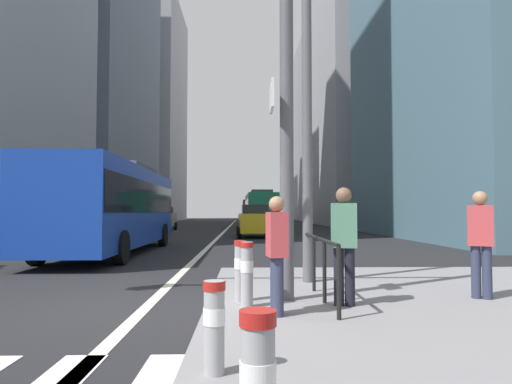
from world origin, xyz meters
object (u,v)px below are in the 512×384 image
(bollard_right, at_px, (247,271))
(bollard_back, at_px, (240,267))
(car_receding_near, at_px, (254,221))
(pedestrian_far, at_px, (481,239))
(bollard_left, at_px, (214,322))
(traffic_signal_gantry, at_px, (154,51))
(city_bus_red_receding, at_px, (260,208))
(street_lamp_post, at_px, (307,27))
(car_oncoming_mid, at_px, (161,218))
(city_bus_blue_oncoming, at_px, (114,204))
(pedestrian_waiting, at_px, (277,249))
(city_bus_red_distant, at_px, (252,209))
(pedestrian_walking, at_px, (344,239))

(bollard_right, height_order, bollard_back, bollard_right)
(car_receding_near, height_order, pedestrian_far, car_receding_near)
(pedestrian_far, bearing_deg, bollard_left, -141.10)
(traffic_signal_gantry, bearing_deg, city_bus_red_receding, 85.19)
(street_lamp_post, bearing_deg, car_oncoming_mid, 106.12)
(city_bus_blue_oncoming, bearing_deg, pedestrian_waiting, -63.86)
(street_lamp_post, xyz_separation_m, bollard_back, (-1.32, -1.89, -4.61))
(city_bus_blue_oncoming, height_order, street_lamp_post, street_lamp_post)
(car_receding_near, relative_size, traffic_signal_gantry, 0.73)
(pedestrian_waiting, xyz_separation_m, pedestrian_far, (3.37, 1.08, 0.08))
(traffic_signal_gantry, relative_size, pedestrian_waiting, 3.98)
(city_bus_blue_oncoming, height_order, bollard_right, city_bus_blue_oncoming)
(bollard_left, bearing_deg, pedestrian_waiting, 72.41)
(city_bus_red_distant, bearing_deg, pedestrian_walking, -89.49)
(car_receding_near, bearing_deg, city_bus_red_receding, 86.46)
(car_receding_near, xyz_separation_m, bollard_left, (-0.82, -23.52, -0.40))
(city_bus_red_receding, xyz_separation_m, traffic_signal_gantry, (-2.89, -34.38, 2.29))
(bollard_left, relative_size, pedestrian_walking, 0.45)
(traffic_signal_gantry, height_order, bollard_right, traffic_signal_gantry)
(car_oncoming_mid, distance_m, car_receding_near, 11.86)
(car_receding_near, height_order, bollard_back, car_receding_near)
(city_bus_red_distant, relative_size, traffic_signal_gantry, 1.68)
(city_bus_red_receding, height_order, traffic_signal_gantry, traffic_signal_gantry)
(bollard_right, bearing_deg, car_oncoming_mid, 102.74)
(street_lamp_post, height_order, bollard_right, street_lamp_post)
(city_bus_red_receding, relative_size, pedestrian_walking, 6.03)
(bollard_back, xyz_separation_m, pedestrian_walking, (1.55, -0.40, 0.46))
(city_bus_red_distant, height_order, pedestrian_walking, city_bus_red_distant)
(traffic_signal_gantry, relative_size, bollard_right, 6.74)
(bollard_right, bearing_deg, city_bus_blue_oncoming, 115.51)
(bollard_right, relative_size, pedestrian_far, 0.55)
(city_bus_red_receding, height_order, car_receding_near, city_bus_red_receding)
(bollard_back, height_order, pedestrian_walking, pedestrian_walking)
(traffic_signal_gantry, xyz_separation_m, bollard_back, (1.40, -0.07, -3.45))
(car_oncoming_mid, height_order, street_lamp_post, street_lamp_post)
(street_lamp_post, relative_size, bollard_back, 8.52)
(city_bus_red_receding, xyz_separation_m, car_receding_near, (-0.87, -14.12, -0.84))
(car_receding_near, distance_m, pedestrian_far, 20.50)
(city_bus_blue_oncoming, bearing_deg, pedestrian_far, -48.13)
(car_oncoming_mid, bearing_deg, city_bus_red_receding, 30.34)
(city_bus_red_distant, distance_m, pedestrian_far, 57.42)
(traffic_signal_gantry, height_order, pedestrian_waiting, traffic_signal_gantry)
(car_oncoming_mid, distance_m, pedestrian_far, 31.39)
(city_bus_red_receding, xyz_separation_m, pedestrian_waiting, (-0.99, -35.44, -0.80))
(city_bus_blue_oncoming, height_order, pedestrian_walking, city_bus_blue_oncoming)
(city_bus_blue_oncoming, relative_size, pedestrian_waiting, 6.92)
(street_lamp_post, bearing_deg, car_receding_near, 92.17)
(traffic_signal_gantry, height_order, pedestrian_walking, traffic_signal_gantry)
(bollard_left, distance_m, bollard_right, 2.76)
(street_lamp_post, height_order, pedestrian_far, street_lamp_post)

